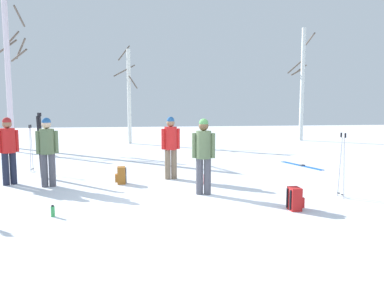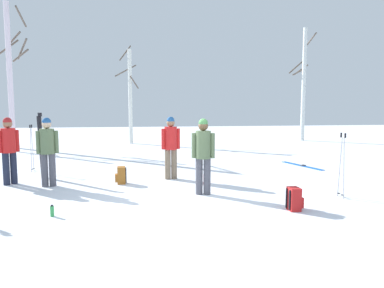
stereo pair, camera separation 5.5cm
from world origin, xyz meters
The scene contains 16 objects.
ground_plane centered at (0.00, 0.00, 0.00)m, with size 60.00×60.00×0.00m, color white.
person_0 centered at (0.68, 0.62, 0.98)m, with size 0.51×0.34×1.72m.
person_1 centered at (0.13, 2.43, 0.98)m, with size 0.51×0.34×1.72m.
person_2 centered at (-3.99, 2.39, 0.98)m, with size 0.43×0.36×1.72m.
person_3 centered at (-2.96, 1.99, 0.98)m, with size 0.52×0.34×1.72m.
ski_pair_planted_1 centered at (-3.42, 3.15, 0.91)m, with size 0.14×0.15×1.82m.
ski_pair_lying_0 centered at (4.71, 3.88, 0.01)m, with size 0.65×1.91×0.05m.
ski_poles_0 centered at (-3.99, 4.25, 0.77)m, with size 0.07×0.27×1.44m.
ski_poles_1 centered at (3.61, -0.11, 0.75)m, with size 0.07×0.25×1.41m.
backpack_0 centered at (-1.20, 2.03, 0.21)m, with size 0.29×0.27×0.44m.
backpack_1 centered at (2.17, -0.86, 0.21)m, with size 0.29×0.26×0.44m.
water_bottle_0 centered at (0.92, 1.66, 0.13)m, with size 0.07×0.07×0.27m.
water_bottle_1 centered at (-2.30, -0.54, 0.10)m, with size 0.07×0.07×0.21m.
birch_tree_1 centered at (-6.83, 11.22, 3.69)m, with size 1.75×1.61×7.02m.
birch_tree_2 centered at (-1.16, 12.49, 2.70)m, with size 1.33×1.34×5.44m.
birch_tree_3 centered at (9.12, 12.70, 3.45)m, with size 1.37×1.26×6.70m.
Camera 2 is at (-0.74, -6.85, 1.93)m, focal length 32.08 mm.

